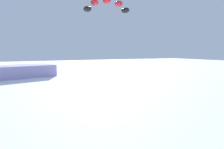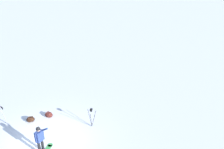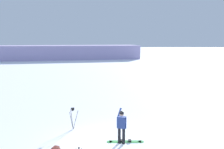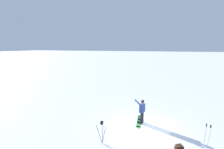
{
  "view_description": "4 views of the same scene",
  "coord_description": "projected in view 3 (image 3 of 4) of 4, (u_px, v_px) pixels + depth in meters",
  "views": [
    {
      "loc": [
        4.14,
        -2.97,
        7.33
      ],
      "look_at": [
        -4.94,
        1.38,
        6.04
      ],
      "focal_mm": 28.5,
      "sensor_mm": 36.0,
      "label": 1
    },
    {
      "loc": [
        -6.05,
        8.77,
        8.95
      ],
      "look_at": [
        -3.91,
        0.98,
        5.06
      ],
      "focal_mm": 38.4,
      "sensor_mm": 36.0,
      "label": 2
    },
    {
      "loc": [
        11.18,
        0.78,
        4.95
      ],
      "look_at": [
        -1.84,
        0.18,
        3.1
      ],
      "focal_mm": 39.59,
      "sensor_mm": 36.0,
      "label": 3
    },
    {
      "loc": [
        0.67,
        -8.46,
        4.97
      ],
      "look_at": [
        -1.99,
        0.24,
        3.24
      ],
      "focal_mm": 23.8,
      "sensor_mm": 36.0,
      "label": 4
    }
  ],
  "objects": [
    {
      "name": "ground_plane",
      "position": [
        106.0,
        144.0,
        11.79
      ],
      "size": [
        300.0,
        300.0,
        0.0
      ],
      "primitive_type": "plane",
      "color": "white"
    },
    {
      "name": "camera_tripod",
      "position": [
        73.0,
        114.0,
        13.59
      ],
      "size": [
        0.52,
        0.48,
        1.23
      ],
      "color": "#262628",
      "rests_on": "ground_plane"
    },
    {
      "name": "snowboarder",
      "position": [
        122.0,
        124.0,
        11.72
      ],
      "size": [
        0.71,
        0.46,
        1.63
      ],
      "color": "black",
      "rests_on": "ground_plane"
    },
    {
      "name": "snowboard",
      "position": [
        125.0,
        141.0,
        12.03
      ],
      "size": [
        0.36,
        1.82,
        0.1
      ],
      "color": "#3F994C",
      "rests_on": "ground_plane"
    },
    {
      "name": "distant_ridge",
      "position": [
        68.0,
        52.0,
        62.98
      ],
      "size": [
        18.18,
        36.89,
        3.45
      ],
      "color": "#A699C8",
      "rests_on": "ground_plane"
    }
  ]
}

